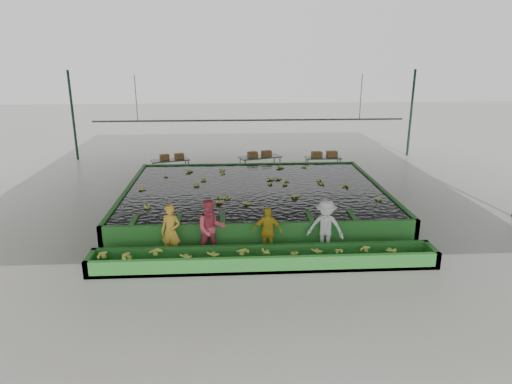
{
  "coord_description": "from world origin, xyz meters",
  "views": [
    {
      "loc": [
        -0.95,
        -15.55,
        5.97
      ],
      "look_at": [
        0.0,
        0.5,
        1.0
      ],
      "focal_mm": 32.0,
      "sensor_mm": 36.0,
      "label": 1
    }
  ],
  "objects": [
    {
      "name": "rail_hanger_left",
      "position": [
        -5.0,
        5.0,
        4.0
      ],
      "size": [
        0.04,
        0.04,
        2.0
      ],
      "primitive_type": "cylinder",
      "color": "#59605B",
      "rests_on": "shed_roof"
    },
    {
      "name": "ground",
      "position": [
        0.0,
        0.0,
        0.0
      ],
      "size": [
        80.0,
        80.0,
        0.0
      ],
      "primitive_type": "plane",
      "color": "gray",
      "rests_on": "ground"
    },
    {
      "name": "packing_table_mid",
      "position": [
        0.57,
        6.71,
        0.47
      ],
      "size": [
        2.23,
        1.44,
        0.94
      ],
      "primitive_type": null,
      "rotation": [
        0.0,
        0.0,
        0.32
      ],
      "color": "#59605B",
      "rests_on": "ground"
    },
    {
      "name": "shed_posts",
      "position": [
        0.0,
        0.0,
        2.5
      ],
      "size": [
        20.0,
        22.0,
        5.0
      ],
      "primitive_type": null,
      "color": "black",
      "rests_on": "ground"
    },
    {
      "name": "floating_bananas",
      "position": [
        0.0,
        2.3,
        0.85
      ],
      "size": [
        8.49,
        5.79,
        0.12
      ],
      "primitive_type": null,
      "color": "#ACC444",
      "rests_on": "tank_water"
    },
    {
      "name": "box_stack_left",
      "position": [
        -3.82,
        6.8,
        0.84
      ],
      "size": [
        1.23,
        0.63,
        0.26
      ],
      "primitive_type": null,
      "rotation": [
        0.0,
        0.0,
        0.27
      ],
      "color": "brown",
      "rests_on": "packing_table_left"
    },
    {
      "name": "worker_a",
      "position": [
        -2.74,
        -2.8,
        0.83
      ],
      "size": [
        0.7,
        0.56,
        1.67
      ],
      "primitive_type": "imported",
      "rotation": [
        0.0,
        0.0,
        -0.3
      ],
      "color": "gold",
      "rests_on": "ground"
    },
    {
      "name": "packing_table_left",
      "position": [
        -3.9,
        6.75,
        0.42
      ],
      "size": [
        1.98,
        1.28,
        0.84
      ],
      "primitive_type": null,
      "rotation": [
        0.0,
        0.0,
        0.32
      ],
      "color": "#59605B",
      "rests_on": "ground"
    },
    {
      "name": "box_stack_mid",
      "position": [
        0.54,
        6.67,
        0.95
      ],
      "size": [
        1.25,
        0.65,
        0.26
      ],
      "primitive_type": null,
      "rotation": [
        0.0,
        0.0,
        0.28
      ],
      "color": "brown",
      "rests_on": "packing_table_mid"
    },
    {
      "name": "box_stack_right",
      "position": [
        3.86,
        6.89,
        0.83
      ],
      "size": [
        1.35,
        0.51,
        0.28
      ],
      "primitive_type": null,
      "rotation": [
        0.0,
        0.0,
        0.12
      ],
      "color": "brown",
      "rests_on": "packing_table_right"
    },
    {
      "name": "rail_hanger_right",
      "position": [
        5.0,
        5.0,
        4.0
      ],
      "size": [
        0.04,
        0.04,
        2.0
      ],
      "primitive_type": "cylinder",
      "color": "#59605B",
      "rests_on": "shed_roof"
    },
    {
      "name": "cableway_rail",
      "position": [
        0.0,
        5.0,
        3.0
      ],
      "size": [
        0.08,
        0.08,
        14.0
      ],
      "primitive_type": "cylinder",
      "color": "#59605B",
      "rests_on": "shed_roof"
    },
    {
      "name": "worker_b",
      "position": [
        -1.55,
        -2.8,
        0.9
      ],
      "size": [
        1.0,
        0.85,
        1.8
      ],
      "primitive_type": "imported",
      "rotation": [
        0.0,
        0.0,
        0.21
      ],
      "color": "#D7495D",
      "rests_on": "ground"
    },
    {
      "name": "worker_d",
      "position": [
        1.92,
        -2.8,
        0.86
      ],
      "size": [
        1.27,
        0.98,
        1.73
      ],
      "primitive_type": "imported",
      "rotation": [
        0.0,
        0.0,
        -0.34
      ],
      "color": "silver",
      "rests_on": "ground"
    },
    {
      "name": "worker_c",
      "position": [
        0.14,
        -2.8,
        0.77
      ],
      "size": [
        0.94,
        0.47,
        1.54
      ],
      "primitive_type": "imported",
      "rotation": [
        0.0,
        0.0,
        -0.1
      ],
      "color": "gold",
      "rests_on": "ground"
    },
    {
      "name": "packing_table_right",
      "position": [
        3.8,
        6.89,
        0.41
      ],
      "size": [
        1.83,
        0.76,
        0.83
      ],
      "primitive_type": null,
      "rotation": [
        0.0,
        0.0,
        -0.02
      ],
      "color": "#59605B",
      "rests_on": "ground"
    },
    {
      "name": "shed_roof",
      "position": [
        0.0,
        0.0,
        5.0
      ],
      "size": [
        20.0,
        22.0,
        0.04
      ],
      "primitive_type": "cube",
      "color": "#929498",
      "rests_on": "shed_posts"
    },
    {
      "name": "trough_bananas",
      "position": [
        0.0,
        -3.6,
        0.4
      ],
      "size": [
        9.38,
        0.63,
        0.13
      ],
      "primitive_type": null,
      "color": "#ACC444",
      "rests_on": "sorting_trough"
    },
    {
      "name": "flotation_tank",
      "position": [
        0.0,
        1.5,
        0.45
      ],
      "size": [
        10.0,
        8.0,
        0.9
      ],
      "primitive_type": null,
      "color": "#246A24",
      "rests_on": "ground"
    },
    {
      "name": "tank_water",
      "position": [
        0.0,
        1.5,
        0.85
      ],
      "size": [
        9.7,
        7.7,
        0.0
      ],
      "primitive_type": "cube",
      "color": "black",
      "rests_on": "flotation_tank"
    },
    {
      "name": "sorting_trough",
      "position": [
        0.0,
        -3.6,
        0.25
      ],
      "size": [
        10.0,
        1.0,
        0.5
      ],
      "primitive_type": null,
      "color": "#246A24",
      "rests_on": "ground"
    }
  ]
}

